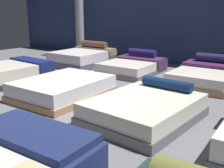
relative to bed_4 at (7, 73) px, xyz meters
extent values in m
cube|color=slate|center=(3.19, -0.12, -0.25)|extent=(18.00, 18.00, 0.02)
cube|color=navy|center=(3.19, 5.11, 1.51)|extent=(18.00, 0.06, 3.50)
cube|color=navy|center=(4.20, -2.34, 0.32)|extent=(1.44, 0.73, 0.09)
cube|color=black|center=(0.00, -0.03, -0.17)|extent=(1.56, 2.18, 0.14)
cube|color=beige|center=(0.00, -0.03, 0.07)|extent=(1.50, 2.12, 0.32)
cube|color=navy|center=(0.03, 0.77, 0.25)|extent=(1.47, 0.54, 0.05)
cube|color=navy|center=(-0.70, 0.80, 0.12)|extent=(0.07, 0.48, 0.23)
cube|color=navy|center=(0.76, 0.73, 0.12)|extent=(0.07, 0.48, 0.23)
cube|color=#9A734B|center=(2.18, -0.03, -0.17)|extent=(1.62, 2.10, 0.14)
cube|color=silver|center=(2.18, -0.03, 0.04)|extent=(1.56, 2.04, 0.28)
cube|color=#585A60|center=(4.29, -0.13, -0.15)|extent=(1.63, 2.04, 0.17)
cube|color=silver|center=(4.29, -0.13, 0.05)|extent=(1.57, 1.98, 0.24)
cylinder|color=#0E234C|center=(4.33, 0.63, 0.27)|extent=(1.01, 0.24, 0.20)
cube|color=#4B4E60|center=(-0.03, 2.94, -0.13)|extent=(1.67, 2.04, 0.20)
cube|color=silver|center=(-0.03, 2.94, 0.12)|extent=(1.60, 1.97, 0.30)
cube|color=olive|center=(-0.05, 3.69, 0.29)|extent=(1.59, 0.48, 0.05)
cube|color=olive|center=(-0.85, 3.66, 0.17)|extent=(0.07, 0.43, 0.19)
cube|color=olive|center=(0.74, 3.72, 0.17)|extent=(0.07, 0.43, 0.19)
cylinder|color=brown|center=(-0.05, 3.63, 0.43)|extent=(1.08, 0.27, 0.23)
cube|color=#53595E|center=(2.06, 2.90, -0.17)|extent=(1.59, 1.98, 0.14)
cube|color=silver|center=(2.06, 2.90, 0.02)|extent=(1.53, 1.91, 0.22)
cube|color=#45274A|center=(2.04, 3.49, 0.16)|extent=(1.52, 0.74, 0.06)
cube|color=#45274A|center=(1.29, 3.45, 0.00)|extent=(0.09, 0.68, 0.25)
cube|color=#45274A|center=(2.79, 3.52, 0.00)|extent=(0.09, 0.68, 0.25)
cylinder|color=navy|center=(2.04, 3.57, 0.32)|extent=(0.92, 0.26, 0.22)
cube|color=#9B6F4E|center=(4.31, 2.90, -0.16)|extent=(1.55, 2.10, 0.16)
cube|color=silver|center=(4.31, 2.90, 0.04)|extent=(1.49, 2.04, 0.23)
cube|color=#46224F|center=(4.28, 3.52, 0.19)|extent=(1.48, 0.80, 0.08)
cube|color=#46224F|center=(3.53, 3.49, 0.01)|extent=(0.11, 0.74, 0.27)
cylinder|color=#241F4E|center=(4.27, 3.69, 0.34)|extent=(0.98, 0.29, 0.25)
cylinder|color=#99999E|center=(-1.34, 4.25, 1.51)|extent=(0.33, 0.33, 3.50)
camera|label=1|loc=(6.54, -4.03, 1.61)|focal=44.15mm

